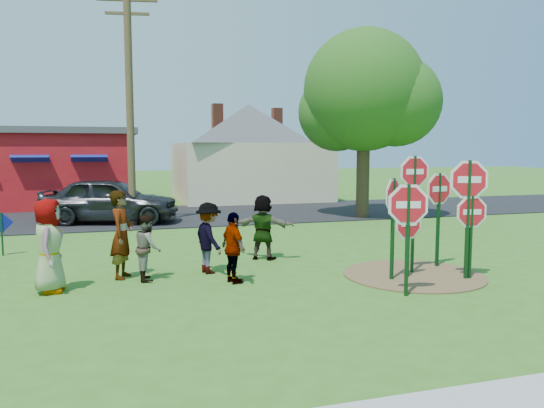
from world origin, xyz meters
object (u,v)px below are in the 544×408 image
at_px(stop_sign_a, 408,215).
at_px(stop_sign_b, 414,184).
at_px(stop_sign_c, 469,192).
at_px(suv, 110,200).
at_px(person_a, 49,246).
at_px(stop_sign_d, 439,196).
at_px(utility_pole, 130,101).
at_px(leafy_tree, 367,97).
at_px(person_b, 122,234).

bearing_deg(stop_sign_a, stop_sign_b, 68.62).
distance_m(stop_sign_c, suv, 13.81).
relative_size(stop_sign_b, stop_sign_c, 1.02).
bearing_deg(person_a, stop_sign_d, -87.74).
bearing_deg(stop_sign_c, stop_sign_a, -142.12).
height_order(person_a, suv, person_a).
relative_size(stop_sign_c, utility_pole, 0.32).
bearing_deg(leafy_tree, suv, 172.44).
distance_m(stop_sign_b, stop_sign_c, 1.21).
distance_m(stop_sign_a, stop_sign_d, 2.90).
relative_size(stop_sign_c, person_a, 1.47).
bearing_deg(stop_sign_b, leafy_tree, 72.11).
xyz_separation_m(stop_sign_b, stop_sign_d, (0.93, 0.38, -0.35)).
xyz_separation_m(stop_sign_d, person_b, (-7.42, 1.13, -0.76)).
distance_m(stop_sign_a, utility_pole, 12.78).
bearing_deg(person_a, leafy_tree, -48.68).
distance_m(person_a, utility_pole, 10.05).
distance_m(stop_sign_c, person_a, 8.93).
xyz_separation_m(person_b, suv, (-0.25, 9.14, -0.07)).
xyz_separation_m(person_b, leafy_tree, (9.97, 7.78, 4.02)).
distance_m(stop_sign_b, leafy_tree, 10.34).
height_order(person_a, utility_pole, utility_pole).
height_order(utility_pole, leafy_tree, utility_pole).
height_order(person_b, leafy_tree, leafy_tree).
distance_m(stop_sign_c, leafy_tree, 10.94).
relative_size(stop_sign_b, utility_pole, 0.32).
bearing_deg(stop_sign_a, person_b, 163.05).
relative_size(person_a, utility_pole, 0.22).
bearing_deg(stop_sign_b, person_a, 177.64).
bearing_deg(utility_pole, stop_sign_a, -67.35).
relative_size(person_a, leafy_tree, 0.25).
xyz_separation_m(stop_sign_d, suv, (-7.66, 10.27, -0.83)).
distance_m(suv, leafy_tree, 11.09).
bearing_deg(person_b, stop_sign_c, -88.90).
height_order(stop_sign_a, person_b, stop_sign_a).
bearing_deg(person_a, stop_sign_a, -104.74).
bearing_deg(utility_pole, person_a, -102.29).
distance_m(stop_sign_a, stop_sign_c, 2.13).
xyz_separation_m(suv, leafy_tree, (10.22, -1.36, 4.09)).
height_order(stop_sign_b, utility_pole, utility_pole).
distance_m(stop_sign_d, person_b, 7.54).
xyz_separation_m(stop_sign_c, person_a, (-8.73, 1.57, -1.00)).
bearing_deg(leafy_tree, stop_sign_d, -106.01).
height_order(stop_sign_a, person_a, stop_sign_a).
distance_m(stop_sign_a, leafy_tree, 12.34).
bearing_deg(stop_sign_d, person_a, 167.34).
bearing_deg(person_b, suv, 20.70).
bearing_deg(person_a, stop_sign_b, -90.73).
bearing_deg(stop_sign_a, leafy_tree, 80.59).
relative_size(stop_sign_b, person_a, 1.50).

